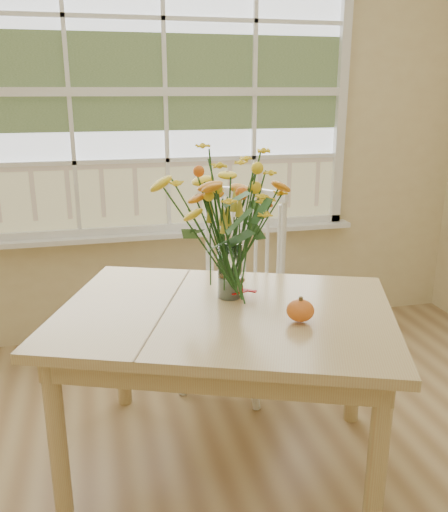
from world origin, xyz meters
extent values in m
cube|color=beige|center=(0.00, 2.25, 1.35)|extent=(4.00, 0.02, 2.70)
cube|color=silver|center=(0.00, 2.23, 1.55)|extent=(2.20, 0.00, 1.60)
cube|color=white|center=(0.00, 2.18, 0.69)|extent=(2.42, 0.12, 0.03)
cube|color=tan|center=(0.03, 0.85, 0.69)|extent=(1.59, 1.37, 0.04)
cube|color=tan|center=(0.03, 0.85, 0.62)|extent=(1.43, 1.22, 0.10)
cylinder|color=tan|center=(-0.65, 0.70, 0.34)|extent=(0.07, 0.07, 0.67)
cylinder|color=tan|center=(-0.37, 1.42, 0.34)|extent=(0.07, 0.07, 0.67)
cylinder|color=tan|center=(0.43, 0.28, 0.34)|extent=(0.07, 0.07, 0.67)
cylinder|color=tan|center=(0.71, 1.00, 0.34)|extent=(0.07, 0.07, 0.67)
cube|color=white|center=(0.21, 1.47, 0.49)|extent=(0.66, 0.66, 0.05)
cube|color=white|center=(0.33, 1.62, 0.76)|extent=(0.41, 0.32, 0.55)
cylinder|color=white|center=(-0.04, 1.45, 0.24)|extent=(0.04, 0.04, 0.47)
cylinder|color=white|center=(0.17, 1.72, 0.24)|extent=(0.04, 0.04, 0.47)
cylinder|color=white|center=(0.26, 1.22, 0.24)|extent=(0.04, 0.04, 0.47)
cylinder|color=white|center=(0.47, 1.50, 0.24)|extent=(0.04, 0.04, 0.47)
cylinder|color=white|center=(0.08, 0.99, 0.83)|extent=(0.10, 0.10, 0.23)
ellipsoid|color=orange|center=(0.28, 0.67, 0.76)|extent=(0.11, 0.11, 0.08)
cylinder|color=#CCB78C|center=(0.10, 0.99, 0.72)|extent=(0.06, 0.06, 0.01)
ellipsoid|color=brown|center=(0.10, 0.99, 0.76)|extent=(0.08, 0.06, 0.07)
ellipsoid|color=#38160F|center=(0.11, 0.99, 0.75)|extent=(0.07, 0.07, 0.06)
camera|label=1|loc=(-0.46, -1.11, 1.56)|focal=38.00mm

